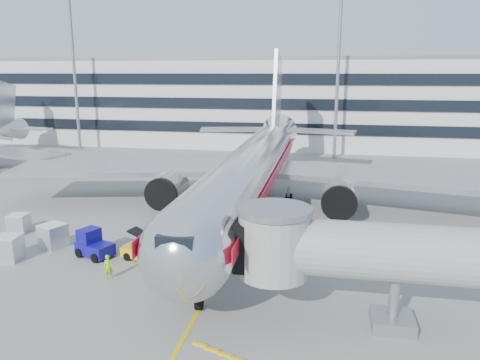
% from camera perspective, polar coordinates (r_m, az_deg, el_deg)
% --- Properties ---
extents(ground, '(180.00, 180.00, 0.00)m').
position_cam_1_polar(ground, '(34.66, -1.42, -9.26)').
color(ground, gray).
rests_on(ground, ground).
extents(lead_in_line, '(0.25, 70.00, 0.01)m').
position_cam_1_polar(lead_in_line, '(43.91, 1.28, -4.38)').
color(lead_in_line, yellow).
rests_on(lead_in_line, ground).
extents(main_jet, '(50.95, 48.70, 16.06)m').
position_cam_1_polar(main_jet, '(44.50, 1.67, 1.48)').
color(main_jet, silver).
rests_on(main_jet, ground).
extents(jet_bridge, '(17.80, 4.50, 7.00)m').
position_cam_1_polar(jet_bridge, '(25.72, 22.36, -9.13)').
color(jet_bridge, silver).
rests_on(jet_bridge, ground).
extents(terminal, '(150.00, 24.25, 15.60)m').
position_cam_1_polar(terminal, '(89.71, 6.33, 9.55)').
color(terminal, silver).
rests_on(terminal, ground).
extents(light_mast_west, '(2.40, 1.20, 25.45)m').
position_cam_1_polar(light_mast_west, '(84.40, -19.63, 13.48)').
color(light_mast_west, gray).
rests_on(light_mast_west, ground).
extents(light_mast_centre, '(2.40, 1.20, 25.45)m').
position_cam_1_polar(light_mast_centre, '(73.39, 11.92, 14.12)').
color(light_mast_centre, gray).
rests_on(light_mast_centre, ground).
extents(belt_loader, '(4.69, 2.58, 2.19)m').
position_cam_1_polar(belt_loader, '(34.26, -10.74, -8.65)').
color(belt_loader, yellow).
rests_on(belt_loader, ground).
extents(baggage_tug, '(3.09, 2.54, 2.02)m').
position_cam_1_polar(baggage_tug, '(35.96, -17.46, -7.53)').
color(baggage_tug, '#100B80').
rests_on(baggage_tug, ground).
extents(cargo_container_left, '(1.64, 1.64, 1.56)m').
position_cam_1_polar(cargo_container_left, '(43.44, -25.36, -4.79)').
color(cargo_container_left, silver).
rests_on(cargo_container_left, ground).
extents(cargo_container_right, '(2.23, 2.23, 1.81)m').
position_cam_1_polar(cargo_container_right, '(38.79, -21.82, -6.33)').
color(cargo_container_right, silver).
rests_on(cargo_container_right, ground).
extents(cargo_container_front, '(1.87, 1.87, 1.79)m').
position_cam_1_polar(cargo_container_front, '(37.51, -26.43, -7.44)').
color(cargo_container_front, silver).
rests_on(cargo_container_front, ground).
extents(ramp_worker, '(0.72, 0.65, 1.66)m').
position_cam_1_polar(ramp_worker, '(31.88, -15.75, -10.21)').
color(ramp_worker, '#86E017').
rests_on(ramp_worker, ground).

